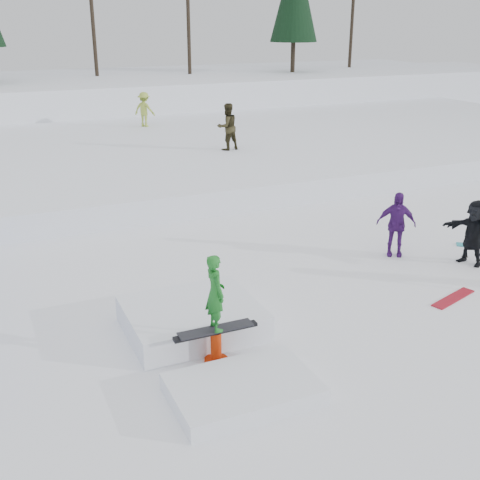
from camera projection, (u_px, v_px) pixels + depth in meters
name	position (u px, v px, depth m)	size (l,w,h in m)	color
ground	(257.00, 324.00, 12.44)	(120.00, 120.00, 0.00)	white
snow_berm	(52.00, 98.00, 37.74)	(60.00, 14.00, 2.40)	white
snow_midrise	(99.00, 154.00, 26.02)	(50.00, 18.00, 0.80)	white
walker_olive	(227.00, 127.00, 24.63)	(0.92, 0.72, 1.90)	#2B2613
walker_ygreen	(144.00, 109.00, 30.00)	(1.09, 0.63, 1.69)	#98B03B
spectator_purple	(396.00, 224.00, 15.76)	(1.02, 0.42, 1.73)	#491A6C
spectator_dark	(474.00, 233.00, 15.22)	(1.56, 0.50, 1.68)	black
loose_board_red	(453.00, 298.00, 13.54)	(1.40, 0.28, 0.03)	maroon
jib_rail_feature	(205.00, 333.00, 11.46)	(2.60, 4.40, 2.11)	white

